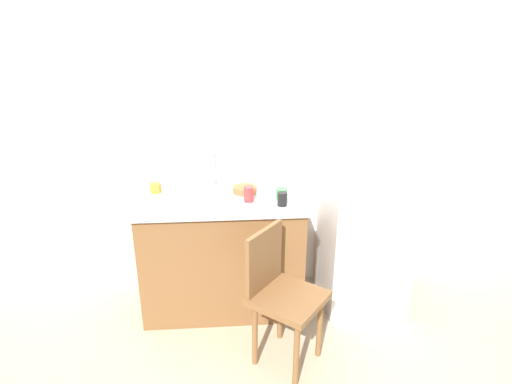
# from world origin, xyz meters

# --- Properties ---
(ground_plane) EXTENTS (8.00, 8.00, 0.00)m
(ground_plane) POSITION_xyz_m (0.00, 0.00, 0.00)
(ground_plane) COLOR tan
(back_wall) EXTENTS (4.80, 0.10, 2.63)m
(back_wall) POSITION_xyz_m (0.00, 1.00, 1.31)
(back_wall) COLOR white
(back_wall) RESTS_ON ground_plane
(cabinet_base) EXTENTS (1.16, 0.60, 0.86)m
(cabinet_base) POSITION_xyz_m (-0.27, 0.65, 0.43)
(cabinet_base) COLOR brown
(cabinet_base) RESTS_ON ground_plane
(countertop) EXTENTS (1.20, 0.64, 0.04)m
(countertop) POSITION_xyz_m (-0.27, 0.65, 0.88)
(countertop) COLOR #B7B7BC
(countertop) RESTS_ON cabinet_base
(faucet) EXTENTS (0.02, 0.02, 0.28)m
(faucet) POSITION_xyz_m (-0.33, 0.90, 1.04)
(faucet) COLOR #B7B7BC
(faucet) RESTS_ON countertop
(refrigerator) EXTENTS (0.58, 0.63, 1.30)m
(refrigerator) POSITION_xyz_m (0.79, 0.64, 0.65)
(refrigerator) COLOR white
(refrigerator) RESTS_ON ground_plane
(chair) EXTENTS (0.56, 0.56, 0.89)m
(chair) POSITION_xyz_m (0.09, 0.04, 0.50)
(chair) COLOR brown
(chair) RESTS_ON ground_plane
(dish_tray) EXTENTS (0.28, 0.20, 0.05)m
(dish_tray) POSITION_xyz_m (-0.42, 0.66, 0.92)
(dish_tray) COLOR white
(dish_tray) RESTS_ON countertop
(terracotta_bowl) EXTENTS (0.17, 0.17, 0.05)m
(terracotta_bowl) POSITION_xyz_m (-0.10, 0.73, 0.92)
(terracotta_bowl) COLOR #B25B33
(terracotta_bowl) RESTS_ON countertop
(cup_orange) EXTENTS (0.08, 0.08, 0.07)m
(cup_orange) POSITION_xyz_m (-0.75, 0.78, 0.93)
(cup_orange) COLOR orange
(cup_orange) RESTS_ON countertop
(cup_green) EXTENTS (0.08, 0.08, 0.08)m
(cup_green) POSITION_xyz_m (0.16, 0.58, 0.94)
(cup_green) COLOR green
(cup_green) RESTS_ON countertop
(cup_red) EXTENTS (0.07, 0.07, 0.11)m
(cup_red) POSITION_xyz_m (-0.08, 0.55, 0.95)
(cup_red) COLOR red
(cup_red) RESTS_ON countertop
(cup_black) EXTENTS (0.07, 0.07, 0.09)m
(cup_black) POSITION_xyz_m (0.15, 0.46, 0.95)
(cup_black) COLOR black
(cup_black) RESTS_ON countertop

